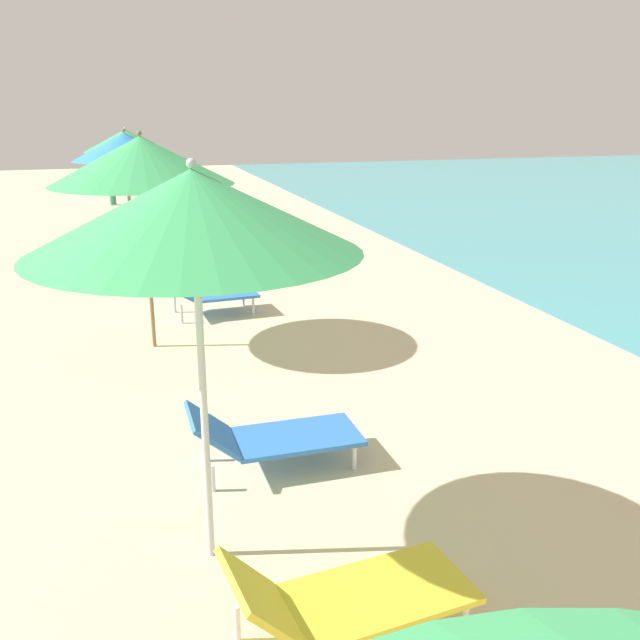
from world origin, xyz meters
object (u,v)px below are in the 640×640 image
(lounger_farthest_shoreside, at_px, (161,215))
(person_walking_near, at_px, (111,174))
(lounger_fourth_shoreside, at_px, (210,293))
(umbrella_fourth, at_px, (141,161))
(lounger_fifth_shoreside, at_px, (168,247))
(beach_ball, at_px, (33,271))
(lounger_third_inland, at_px, (345,597))
(umbrella_farthest, at_px, (126,141))
(lounger_third_shoreside, at_px, (272,435))
(umbrella_fifth, at_px, (125,147))
(umbrella_third, at_px, (194,212))

(lounger_farthest_shoreside, xyz_separation_m, person_walking_near, (-1.10, 4.53, 0.62))
(lounger_fourth_shoreside, bearing_deg, umbrella_fourth, -130.05)
(umbrella_fourth, height_order, lounger_fifth_shoreside, umbrella_fourth)
(beach_ball, bearing_deg, umbrella_fourth, -66.82)
(lounger_fourth_shoreside, distance_m, person_walking_near, 12.70)
(lounger_third_inland, height_order, umbrella_farthest, umbrella_farthest)
(lounger_fourth_shoreside, height_order, umbrella_farthest, umbrella_farthest)
(lounger_fourth_shoreside, xyz_separation_m, person_walking_near, (-1.17, 12.63, 0.60))
(lounger_third_inland, bearing_deg, person_walking_near, 86.17)
(umbrella_fourth, height_order, person_walking_near, umbrella_fourth)
(umbrella_farthest, bearing_deg, lounger_fifth_shoreside, -80.80)
(lounger_third_shoreside, height_order, lounger_farthest_shoreside, lounger_farthest_shoreside)
(lounger_fourth_shoreside, height_order, lounger_fifth_shoreside, lounger_fifth_shoreside)
(umbrella_farthest, distance_m, person_walking_near, 5.70)
(person_walking_near, relative_size, beach_ball, 4.05)
(umbrella_fifth, bearing_deg, lounger_fourth_shoreside, -71.03)
(lounger_farthest_shoreside, distance_m, person_walking_near, 4.70)
(lounger_third_inland, distance_m, umbrella_fifth, 9.95)
(lounger_third_shoreside, relative_size, beach_ball, 3.84)
(umbrella_fourth, bearing_deg, lounger_farthest_shoreside, 84.93)
(umbrella_third, height_order, person_walking_near, umbrella_third)
(lounger_fifth_shoreside, bearing_deg, umbrella_third, -79.12)
(lounger_fifth_shoreside, xyz_separation_m, umbrella_farthest, (-0.54, 3.35, 1.86))
(umbrella_fourth, distance_m, person_walking_near, 13.94)
(umbrella_fifth, xyz_separation_m, lounger_farthest_shoreside, (0.89, 5.29, -1.98))
(umbrella_farthest, bearing_deg, lounger_third_shoreside, -86.75)
(umbrella_third, distance_m, umbrella_fifth, 8.67)
(lounger_fifth_shoreside, height_order, lounger_farthest_shoreside, lounger_farthest_shoreside)
(lounger_third_inland, bearing_deg, umbrella_fifth, 87.79)
(umbrella_third, xyz_separation_m, lounger_third_inland, (0.62, -1.06, -2.08))
(umbrella_farthest, xyz_separation_m, lounger_farthest_shoreside, (0.74, 1.03, -1.88))
(umbrella_fifth, distance_m, umbrella_farthest, 4.26)
(umbrella_fourth, distance_m, lounger_fifth_shoreside, 5.40)
(lounger_third_shoreside, distance_m, lounger_fourth_shoreside, 4.75)
(umbrella_fourth, bearing_deg, lounger_third_shoreside, -77.85)
(person_walking_near, bearing_deg, lounger_fifth_shoreside, 123.71)
(umbrella_fourth, bearing_deg, lounger_third_inland, -83.09)
(umbrella_third, relative_size, lounger_farthest_shoreside, 1.69)
(umbrella_third, height_order, beach_ball, umbrella_third)
(lounger_third_shoreside, relative_size, lounger_fourth_shoreside, 1.07)
(lounger_farthest_shoreside, bearing_deg, umbrella_farthest, -129.88)
(umbrella_third, xyz_separation_m, lounger_farthest_shoreside, (0.76, 13.95, -2.08))
(umbrella_fifth, bearing_deg, lounger_third_shoreside, -83.80)
(beach_ball, bearing_deg, umbrella_fifth, -3.69)
(lounger_third_inland, distance_m, lounger_fourth_shoreside, 6.91)
(person_walking_near, xyz_separation_m, beach_ball, (-1.51, -9.70, -0.74))
(umbrella_farthest, bearing_deg, lounger_third_inland, -87.53)
(umbrella_third, relative_size, lounger_third_shoreside, 1.85)
(umbrella_fifth, height_order, lounger_fifth_shoreside, umbrella_fifth)
(lounger_third_inland, bearing_deg, lounger_fifth_shoreside, 83.70)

